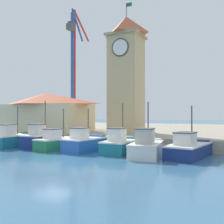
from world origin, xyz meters
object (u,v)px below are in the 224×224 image
Objects in this scene: clock_tower at (126,72)px; fishing_boat_far_left at (13,139)px; fishing_boat_left_outer at (42,139)px; fishing_boat_mid_right at (147,147)px; fishing_boat_left_inner at (58,142)px; fishing_boat_center at (120,144)px; port_crane_far at (75,79)px; fishing_boat_right_inner at (189,149)px; port_crane_near at (73,81)px; warehouse_left at (46,112)px; fishing_boat_mid_left at (84,143)px.

fishing_boat_far_left is at bearing -132.22° from clock_tower.
fishing_boat_left_outer reaches higher than fishing_boat_mid_right.
fishing_boat_left_outer is (2.95, 0.83, 0.04)m from fishing_boat_far_left.
fishing_boat_left_inner is 1.13× the size of fishing_boat_center.
fishing_boat_far_left is at bearing -176.00° from fishing_boat_center.
port_crane_far is at bearing 106.59° from fishing_boat_far_left.
fishing_boat_right_inner is 0.36× the size of clock_tower.
fishing_boat_center is 27.25m from port_crane_far.
clock_tower is at bearing -36.41° from port_crane_far.
port_crane_near is at bearing 147.98° from clock_tower.
clock_tower is 0.77× the size of port_crane_near.
fishing_boat_left_inner is at bearing 5.49° from fishing_boat_far_left.
warehouse_left is at bearing 152.99° from fishing_boat_center.
fishing_boat_right_inner is (16.98, 0.93, -0.12)m from fishing_boat_far_left.
fishing_boat_mid_right is at bearing -163.65° from fishing_boat_right_inner.
fishing_boat_far_left is 1.07× the size of fishing_boat_center.
fishing_boat_right_inner is (11.75, 0.43, -0.01)m from fishing_boat_left_inner.
fishing_boat_center is (6.15, 0.29, 0.04)m from fishing_boat_left_inner.
fishing_boat_left_outer reaches higher than fishing_boat_left_inner.
fishing_boat_right_inner is (14.03, 0.11, -0.16)m from fishing_boat_left_outer.
clock_tower is at bearing 57.05° from fishing_boat_left_outer.
fishing_boat_center is 0.81× the size of fishing_boat_right_inner.
fishing_boat_left_outer is 0.23× the size of port_crane_near.
fishing_boat_far_left is 0.31× the size of clock_tower.
fishing_boat_left_outer is 0.22× the size of port_crane_far.
fishing_boat_center is at bearing -178.60° from fishing_boat_right_inner.
fishing_boat_mid_left is at bearing -5.85° from fishing_boat_left_outer.
fishing_boat_far_left is 8.19m from fishing_boat_mid_left.
fishing_boat_mid_left is 25.72m from port_crane_far.
fishing_boat_center is at bearing -27.01° from warehouse_left.
fishing_boat_center is at bearing 2.74° from fishing_boat_left_inner.
warehouse_left is (-2.32, 7.79, 2.83)m from fishing_boat_far_left.
fishing_boat_mid_left is at bearing -35.50° from warehouse_left.
port_crane_far is at bearing 114.96° from fishing_boat_left_outer.
port_crane_far reaches higher than fishing_boat_center.
fishing_boat_mid_right reaches higher than fishing_boat_mid_left.
fishing_boat_far_left is 1.11× the size of fishing_boat_mid_left.
port_crane_near is at bearing 105.28° from fishing_boat_far_left.
fishing_boat_mid_left is at bearing -175.81° from fishing_boat_right_inner.
warehouse_left is at bearing 144.50° from fishing_boat_mid_left.
warehouse_left is 0.55× the size of port_crane_far.
fishing_boat_left_outer is at bearing -52.87° from warehouse_left.
fishing_boat_center is 5.60m from fishing_boat_right_inner.
port_crane_near is (-2.48, 9.78, 5.24)m from warehouse_left.
port_crane_far is (-11.16, 19.39, 8.91)m from fishing_boat_left_inner.
warehouse_left is 0.57× the size of port_crane_near.
port_crane_far is at bearing 119.93° from fishing_boat_left_inner.
port_crane_near is at bearing 114.83° from fishing_boat_left_outer.
fishing_boat_mid_left is (2.95, -0.21, 0.07)m from fishing_boat_left_inner.
port_crane_near is 2.68m from port_crane_far.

